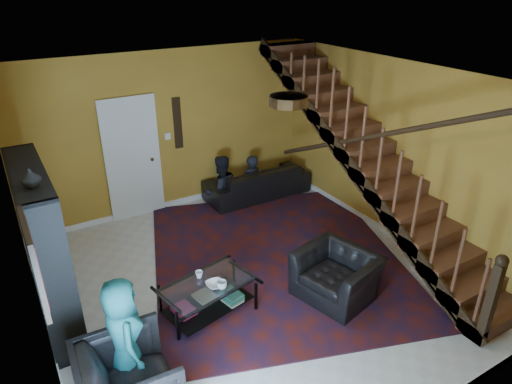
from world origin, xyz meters
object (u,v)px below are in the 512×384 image
Objects in this scene: armchair_left at (129,384)px; armchair_right at (336,275)px; bookshelf at (46,252)px; coffee_table at (208,296)px; sofa at (257,182)px.

armchair_left reaches higher than armchair_right.
bookshelf reaches higher than coffee_table.
coffee_table is at bearing -49.83° from armchair_left.
armchair_left is 1.62m from coffee_table.
armchair_right is at bearing -24.09° from bookshelf.
sofa is 2.04× the size of armchair_right.
bookshelf reaches higher than armchair_left.
armchair_left is (-3.55, -3.55, 0.12)m from sofa.
armchair_right is 1.69m from coffee_table.
bookshelf is at bearing 152.09° from coffee_table.
bookshelf is 4.31m from sofa.
armchair_right reaches higher than coffee_table.
sofa is 3.22m from armchair_right.
coffee_table is at bearing -27.91° from bookshelf.
armchair_left is at bearing -79.15° from bookshelf.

